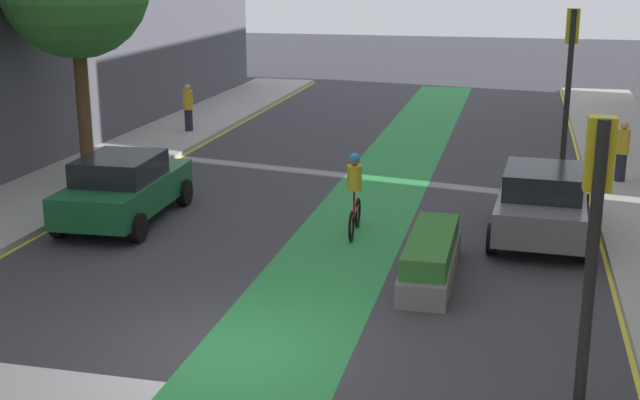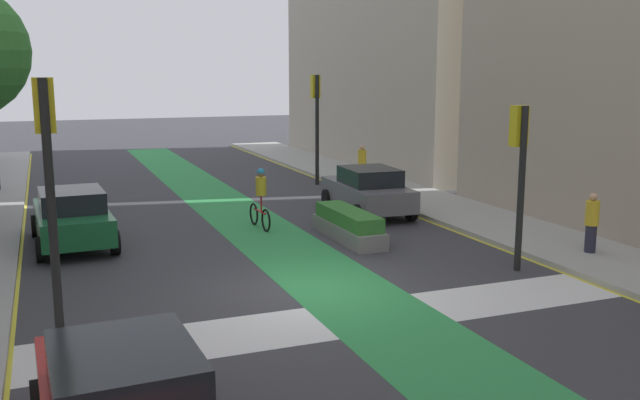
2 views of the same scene
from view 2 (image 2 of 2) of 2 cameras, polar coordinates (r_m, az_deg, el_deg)
ground_plane at (r=15.31m, az=-0.74°, el=-7.31°), size 120.00×120.00×0.00m
bike_lane_paint at (r=15.54m, az=1.47°, el=-7.03°), size 2.40×60.00×0.01m
crosswalk_band at (r=13.56m, az=2.33°, el=-9.69°), size 12.00×1.80×0.01m
curb_stripe_left at (r=14.42m, az=-23.93°, el=-9.35°), size 0.16×60.00×0.01m
sidewalk_right at (r=19.18m, az=20.74°, el=-4.11°), size 3.00×60.00×0.15m
curb_stripe_right at (r=18.24m, az=17.22°, el=-4.86°), size 0.16×60.00×0.01m
traffic_signal_near_right at (r=16.94m, az=16.02°, el=3.53°), size 0.35×0.52×3.91m
traffic_signal_near_left at (r=12.97m, az=-21.38°, el=3.20°), size 0.35×0.52×4.57m
traffic_signal_far_right at (r=29.15m, az=-0.32°, el=7.51°), size 0.35×0.52×4.56m
car_green_left_far at (r=20.03m, az=-19.61°, el=-1.32°), size 2.17×4.27×1.57m
car_grey_right_far at (r=23.19m, az=3.94°, el=0.80°), size 2.20×4.28×1.57m
cyclist_in_lane at (r=20.99m, az=-4.90°, el=0.24°), size 0.32×1.73×1.86m
pedestrian_sidewalk_right_a at (r=28.54m, az=3.46°, el=2.95°), size 0.34×0.34×1.61m
pedestrian_sidewalk_right_b at (r=18.90m, az=21.34°, el=-1.73°), size 0.34×0.34×1.53m
median_planter at (r=19.70m, az=2.33°, el=-2.08°), size 0.89×3.36×0.85m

